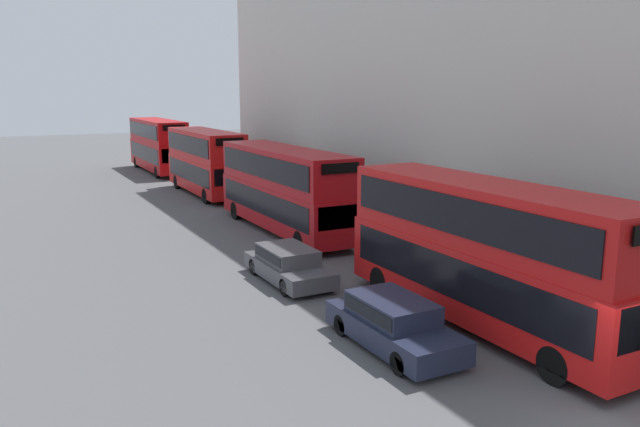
# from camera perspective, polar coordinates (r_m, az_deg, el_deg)

# --- Properties ---
(bus_leading) EXTENTS (2.59, 11.04, 4.45)m
(bus_leading) POSITION_cam_1_polar(r_m,az_deg,el_deg) (19.59, 14.80, -3.09)
(bus_leading) COLOR red
(bus_leading) RESTS_ON ground
(bus_second_in_queue) EXTENTS (2.59, 11.49, 4.28)m
(bus_second_in_queue) POSITION_cam_1_polar(r_m,az_deg,el_deg) (31.64, -3.26, 2.51)
(bus_second_in_queue) COLOR #A80F14
(bus_second_in_queue) RESTS_ON ground
(bus_third_in_queue) EXTENTS (2.59, 10.16, 4.42)m
(bus_third_in_queue) POSITION_cam_1_polar(r_m,az_deg,el_deg) (43.75, -10.42, 4.87)
(bus_third_in_queue) COLOR red
(bus_third_in_queue) RESTS_ON ground
(bus_trailing) EXTENTS (2.59, 11.32, 4.57)m
(bus_trailing) POSITION_cam_1_polar(r_m,az_deg,el_deg) (56.85, -14.60, 6.22)
(bus_trailing) COLOR #B20C0F
(bus_trailing) RESTS_ON ground
(car_dark_sedan) EXTENTS (1.88, 4.66, 1.44)m
(car_dark_sedan) POSITION_cam_1_polar(r_m,az_deg,el_deg) (17.92, 6.72, -9.81)
(car_dark_sedan) COLOR #1E2338
(car_dark_sedan) RESTS_ON ground
(car_hatchback) EXTENTS (1.86, 4.59, 1.33)m
(car_hatchback) POSITION_cam_1_polar(r_m,az_deg,el_deg) (23.73, -2.91, -4.57)
(car_hatchback) COLOR #47474C
(car_hatchback) RESTS_ON ground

